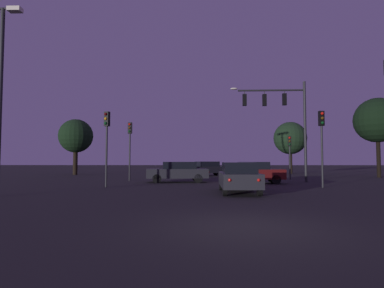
% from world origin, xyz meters
% --- Properties ---
extents(ground_plane, '(168.00, 168.00, 0.00)m').
position_xyz_m(ground_plane, '(0.00, 24.50, 0.00)').
color(ground_plane, black).
rests_on(ground_plane, ground).
extents(traffic_signal_mast_arm, '(5.73, 0.43, 7.66)m').
position_xyz_m(traffic_signal_mast_arm, '(5.31, 16.17, 5.31)').
color(traffic_signal_mast_arm, '#232326').
rests_on(traffic_signal_mast_arm, ground).
extents(traffic_light_corner_left, '(0.36, 0.38, 4.61)m').
position_xyz_m(traffic_light_corner_left, '(-6.75, 11.30, 3.25)').
color(traffic_light_corner_left, '#232326').
rests_on(traffic_light_corner_left, ground).
extents(traffic_light_corner_right, '(0.32, 0.36, 4.68)m').
position_xyz_m(traffic_light_corner_right, '(-6.62, 17.24, 3.30)').
color(traffic_light_corner_right, '#232326').
rests_on(traffic_light_corner_right, ground).
extents(traffic_light_median, '(0.31, 0.36, 4.61)m').
position_xyz_m(traffic_light_median, '(6.30, 11.25, 3.25)').
color(traffic_light_median, '#232326').
rests_on(traffic_light_median, ground).
extents(traffic_light_far_side, '(0.35, 0.38, 3.74)m').
position_xyz_m(traffic_light_far_side, '(6.75, 19.38, 2.67)').
color(traffic_light_far_side, '#232326').
rests_on(traffic_light_far_side, ground).
extents(car_nearside_lane, '(1.87, 4.28, 1.52)m').
position_xyz_m(car_nearside_lane, '(0.88, 8.11, 0.79)').
color(car_nearside_lane, '#232328').
rests_on(car_nearside_lane, ground).
extents(car_crossing_left, '(4.73, 2.31, 1.52)m').
position_xyz_m(car_crossing_left, '(-2.66, 15.78, 0.80)').
color(car_crossing_left, '#232328').
rests_on(car_crossing_left, ground).
extents(car_crossing_right, '(4.11, 1.90, 1.52)m').
position_xyz_m(car_crossing_right, '(2.88, 14.70, 0.79)').
color(car_crossing_right, '#4C0F0F').
rests_on(car_crossing_right, ground).
extents(car_far_lane, '(4.48, 3.43, 1.52)m').
position_xyz_m(car_far_lane, '(-0.08, 25.58, 0.79)').
color(car_far_lane, black).
rests_on(car_far_lane, ground).
extents(parking_lot_lamp_post, '(1.70, 0.36, 8.67)m').
position_xyz_m(parking_lot_lamp_post, '(-10.15, 6.27, 5.43)').
color(parking_lot_lamp_post, '#232326').
rests_on(parking_lot_lamp_post, ground).
extents(tree_behind_sign, '(4.32, 4.32, 7.69)m').
position_xyz_m(tree_behind_sign, '(16.22, 22.72, 5.50)').
color(tree_behind_sign, black).
rests_on(tree_behind_sign, ground).
extents(tree_left_far, '(3.86, 3.86, 6.40)m').
position_xyz_m(tree_left_far, '(-15.23, 27.99, 4.43)').
color(tree_left_far, black).
rests_on(tree_left_far, ground).
extents(tree_center_horizon, '(4.04, 4.04, 6.45)m').
position_xyz_m(tree_center_horizon, '(10.36, 31.39, 4.40)').
color(tree_center_horizon, black).
rests_on(tree_center_horizon, ground).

